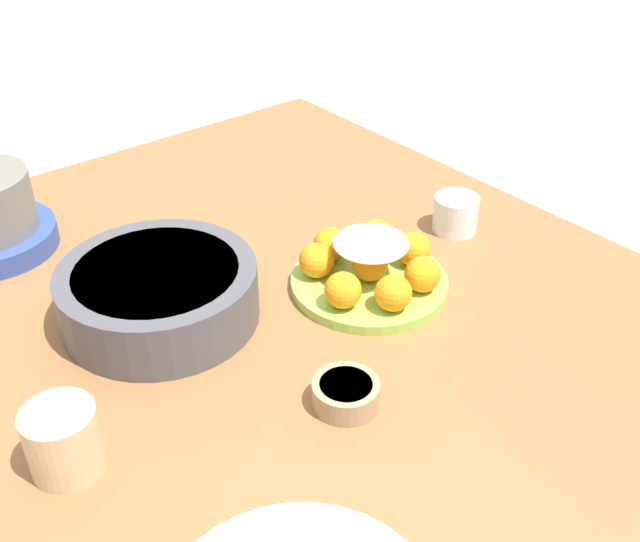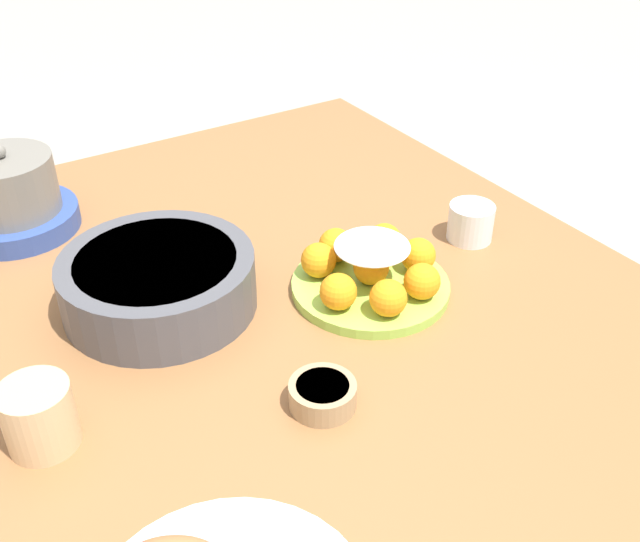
# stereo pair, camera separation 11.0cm
# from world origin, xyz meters

# --- Properties ---
(dining_table) EXTENTS (1.24, 1.08, 0.74)m
(dining_table) POSITION_xyz_m (0.00, 0.00, 0.65)
(dining_table) COLOR #936038
(dining_table) RESTS_ON ground_plane
(cake_plate) EXTENTS (0.24, 0.24, 0.09)m
(cake_plate) POSITION_xyz_m (-0.07, -0.14, 0.78)
(cake_plate) COLOR #99CC4C
(cake_plate) RESTS_ON dining_table
(serving_bowl) EXTENTS (0.28, 0.28, 0.08)m
(serving_bowl) POSITION_xyz_m (0.06, 0.15, 0.79)
(serving_bowl) COLOR #4C4C51
(serving_bowl) RESTS_ON dining_table
(sauce_bowl) EXTENTS (0.08, 0.08, 0.03)m
(sauce_bowl) POSITION_xyz_m (-0.24, 0.06, 0.76)
(sauce_bowl) COLOR tan
(sauce_bowl) RESTS_ON dining_table
(cup_near) EXTENTS (0.08, 0.08, 0.06)m
(cup_near) POSITION_xyz_m (-0.04, -0.36, 0.78)
(cup_near) COLOR white
(cup_near) RESTS_ON dining_table
(cup_far) EXTENTS (0.08, 0.08, 0.08)m
(cup_far) POSITION_xyz_m (-0.12, 0.37, 0.79)
(cup_far) COLOR #DBB27F
(cup_far) RESTS_ON dining_table
(warming_pot) EXTENTS (0.21, 0.21, 0.16)m
(warming_pot) POSITION_xyz_m (0.40, 0.27, 0.80)
(warming_pot) COLOR #334C99
(warming_pot) RESTS_ON dining_table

